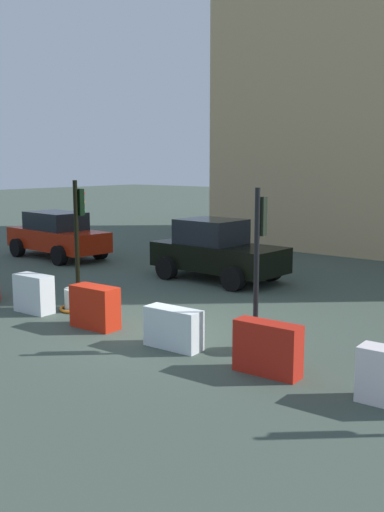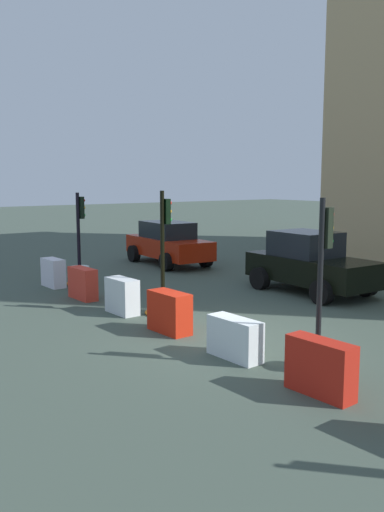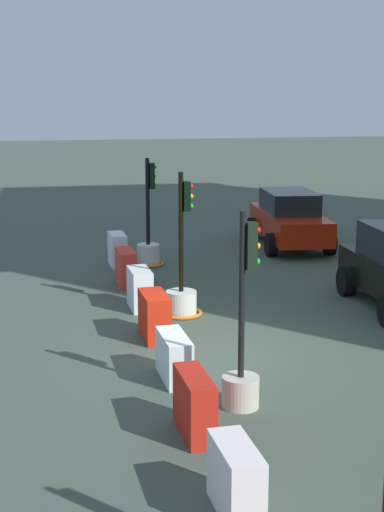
% 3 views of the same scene
% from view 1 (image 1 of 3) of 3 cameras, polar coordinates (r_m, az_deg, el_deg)
% --- Properties ---
extents(ground_plane, '(120.00, 120.00, 0.00)m').
position_cam_1_polar(ground_plane, '(12.41, -2.85, -7.04)').
color(ground_plane, '#404E43').
extents(traffic_light_1, '(0.90, 0.90, 3.06)m').
position_cam_1_polar(traffic_light_1, '(14.04, -11.05, -3.26)').
color(traffic_light_1, silver).
rests_on(traffic_light_1, ground_plane).
extents(traffic_light_2, '(0.57, 0.57, 3.01)m').
position_cam_1_polar(traffic_light_2, '(10.80, 6.28, -6.04)').
color(traffic_light_2, '#BAB7A7').
rests_on(traffic_light_2, ground_plane).
extents(construction_barrier_2, '(1.00, 0.48, 0.89)m').
position_cam_1_polar(construction_barrier_2, '(14.05, -15.23, -3.57)').
color(construction_barrier_2, silver).
rests_on(construction_barrier_2, ground_plane).
extents(construction_barrier_3, '(1.09, 0.52, 0.90)m').
position_cam_1_polar(construction_barrier_3, '(12.45, -9.48, -4.95)').
color(construction_barrier_3, red).
rests_on(construction_barrier_3, ground_plane).
extents(construction_barrier_4, '(1.16, 0.46, 0.76)m').
position_cam_1_polar(construction_barrier_4, '(11.00, -1.84, -7.07)').
color(construction_barrier_4, white).
rests_on(construction_barrier_4, ground_plane).
extents(construction_barrier_5, '(1.14, 0.43, 0.88)m').
position_cam_1_polar(construction_barrier_5, '(9.73, 7.41, -8.96)').
color(construction_barrier_5, red).
rests_on(construction_barrier_5, ground_plane).
extents(car_black_sedan, '(4.08, 2.24, 1.80)m').
position_cam_1_polar(car_black_sedan, '(17.26, 2.42, 0.50)').
color(car_black_sedan, black).
rests_on(car_black_sedan, ground_plane).
extents(car_red_compact, '(4.47, 2.25, 1.69)m').
position_cam_1_polar(car_red_compact, '(21.85, -13.06, 2.03)').
color(car_red_compact, '#A5200B').
rests_on(car_red_compact, ground_plane).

